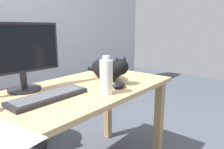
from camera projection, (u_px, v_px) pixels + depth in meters
name	position (u px, v px, depth m)	size (l,w,h in m)	color
desk	(76.00, 105.00, 1.33)	(1.39, 0.68, 0.71)	tan
office_chair	(9.00, 109.00, 1.78)	(0.48, 0.48, 0.93)	black
monitor	(21.00, 54.00, 1.23)	(0.48, 0.20, 0.41)	#232328
keyboard	(49.00, 96.00, 1.13)	(0.44, 0.15, 0.03)	#232328
cat	(107.00, 69.00, 1.55)	(0.31, 0.57, 0.20)	black
computer_mouse	(119.00, 85.00, 1.33)	(0.11, 0.06, 0.04)	black
spray_bottle	(106.00, 77.00, 1.19)	(0.08, 0.08, 0.23)	silver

